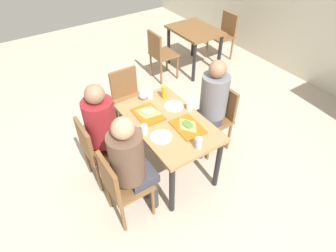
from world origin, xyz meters
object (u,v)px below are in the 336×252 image
Objects in this scene: pizza_slice_b at (188,125)px; soda_can at (199,143)px; person_in_brown_jacket at (131,161)px; tray_red_near at (148,114)px; pizza_slice_a at (148,111)px; condiment_bottle at (164,92)px; background_table at (194,36)px; main_table at (168,128)px; background_chair_near at (160,52)px; chair_far_side at (218,114)px; plastic_cup_a at (190,106)px; person_in_red at (105,126)px; paper_plate_center at (174,106)px; foil_bundle at (143,95)px; plastic_cup_b at (144,129)px; tray_red_far at (188,127)px; chair_near_left at (96,148)px; background_chair_far at (224,33)px; chair_left_end at (128,96)px; chair_near_right at (120,184)px; plastic_cup_c at (150,95)px; paper_plate_near_edge at (161,137)px; person_far_side at (211,102)px.

soda_can is (0.31, -0.10, 0.04)m from pizza_slice_b.
person_in_brown_jacket reaches higher than tray_red_near.
tray_red_near is 1.26× the size of pizza_slice_a.
condiment_bottle reaches higher than background_table.
main_table is at bearing -44.46° from background_table.
person_in_brown_jacket reaches higher than background_chair_near.
chair_far_side is 0.53m from plastic_cup_a.
person_in_red reaches higher than condiment_bottle.
person_in_red reaches higher than paper_plate_center.
chair_far_side is 5.41× the size of condiment_bottle.
foil_bundle is (-0.47, -0.33, 0.00)m from plastic_cup_a.
pizza_slice_a is at bearing 142.49° from tray_red_near.
tray_red_far is at bearing 67.19° from plastic_cup_b.
foil_bundle reaches higher than tray_red_far.
chair_near_left is 3.93× the size of paper_plate_center.
foil_bundle is 0.12× the size of background_chair_near.
foil_bundle is 2.87m from background_chair_far.
soda_can reaches higher than chair_far_side.
background_chair_far reaches higher than main_table.
condiment_bottle reaches higher than foil_bundle.
paper_plate_center is at bearing 81.71° from person_in_red.
pizza_slice_b is (1.16, 0.12, 0.26)m from chair_left_end.
person_in_red is 6.02× the size of pizza_slice_b.
background_chair_near reaches higher than foil_bundle.
chair_near_right is (0.29, -0.75, -0.13)m from main_table.
tray_red_far is 0.68m from plastic_cup_c.
chair_near_left reaches higher than foil_bundle.
plastic_cup_c is (0.50, 0.05, 0.29)m from chair_left_end.
chair_left_end is (-1.27, 0.75, 0.00)m from chair_near_right.
plastic_cup_b reaches higher than paper_plate_center.
tray_red_far is 0.42× the size of background_chair_far.
paper_plate_near_edge is at bearing -95.42° from tray_red_far.
tray_red_far is at bearing -24.88° from background_chair_near.
plastic_cup_b is 0.11× the size of background_table.
plastic_cup_b is at bearing -145.10° from soda_can.
tray_red_near is (-0.50, 0.62, 0.25)m from chair_near_right.
paper_plate_near_edge is at bearing -21.54° from plastic_cup_c.
person_in_brown_jacket is 5.80× the size of paper_plate_center.
foil_bundle is (-0.29, 0.11, 0.04)m from tray_red_near.
tray_red_far is (-0.09, 0.86, 0.25)m from chair_near_right.
tray_red_near is 0.38m from condiment_bottle.
paper_plate_center is at bearing 111.96° from plastic_cup_b.
pizza_slice_b is 0.67m from plastic_cup_c.
tray_red_far is (-0.09, 0.72, 0.00)m from person_in_brown_jacket.
chair_left_end is at bearing -174.04° from pizza_slice_b.
background_chair_near is at bearing -90.00° from background_chair_far.
chair_left_end is 0.86m from paper_plate_center.
person_far_side is 12.75× the size of plastic_cup_a.
background_chair_far is (-1.34, 2.46, -0.29)m from plastic_cup_c.
background_chair_near is (-1.61, 1.17, -0.25)m from tray_red_near.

